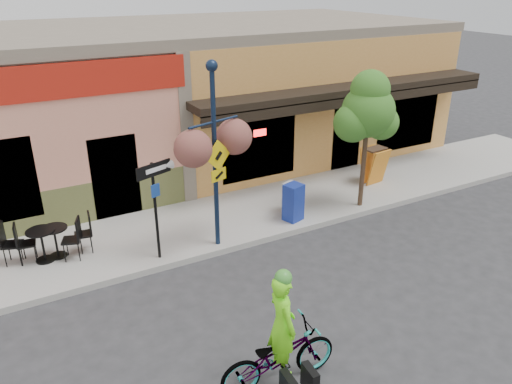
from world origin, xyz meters
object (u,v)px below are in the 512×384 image
newspaper_box_grey (291,198)px  street_tree (366,140)px  one_way_sign (156,212)px  newspaper_box_blue (293,202)px  bicycle (279,356)px  lamp_post (215,158)px  cyclist_rider (282,338)px  building (170,94)px

newspaper_box_grey → street_tree: street_tree is taller
one_way_sign → newspaper_box_blue: one_way_sign is taller
bicycle → one_way_sign: (-0.48, 4.35, 0.76)m
lamp_post → street_tree: bearing=-15.8°
newspaper_box_blue → cyclist_rider: bearing=-141.8°
cyclist_rider → newspaper_box_grey: 5.90m
building → newspaper_box_grey: (1.05, -6.11, -1.68)m
building → newspaper_box_grey: building is taller
newspaper_box_grey → building: bearing=76.7°
bicycle → one_way_sign: bearing=10.1°
cyclist_rider → newspaper_box_grey: cyclist_rider is taller
building → one_way_sign: building is taller
bicycle → lamp_post: (0.93, 4.29, 1.76)m
street_tree → newspaper_box_blue: bearing=176.5°
one_way_sign → newspaper_box_blue: size_ratio=2.31×
one_way_sign → street_tree: bearing=-19.5°
bicycle → newspaper_box_blue: bearing=-31.2°
cyclist_rider → one_way_sign: (-0.53, 4.35, 0.42)m
lamp_post → cyclist_rider: bearing=-118.4°
lamp_post → newspaper_box_grey: lamp_post is taller
street_tree → building: bearing=114.0°
building → street_tree: size_ratio=4.89×
lamp_post → building: bearing=61.7°
lamp_post → street_tree: (4.32, 0.07, -0.27)m
building → cyclist_rider: bearing=-101.6°
lamp_post → newspaper_box_blue: (2.23, 0.20, -1.64)m
newspaper_box_blue → street_tree: 2.51m
building → bicycle: size_ratio=9.31×
lamp_post → newspaper_box_blue: 2.77m
bicycle → lamp_post: lamp_post is taller
newspaper_box_blue → bicycle: bearing=-142.2°
newspaper_box_blue → newspaper_box_grey: size_ratio=1.17×
cyclist_rider → lamp_post: lamp_post is taller
one_way_sign → street_tree: street_tree is taller
newspaper_box_grey → newspaper_box_blue: bearing=-138.7°
lamp_post → one_way_sign: 1.73m
street_tree → cyclist_rider: bearing=-140.0°
bicycle → street_tree: bearing=-46.4°
street_tree → lamp_post: bearing=-179.0°
newspaper_box_grey → bicycle: bearing=-147.4°
newspaper_box_grey → street_tree: 2.45m
bicycle → one_way_sign: size_ratio=0.87×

